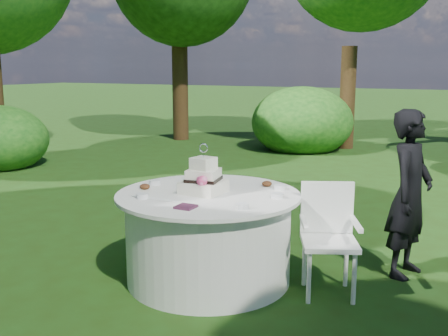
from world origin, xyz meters
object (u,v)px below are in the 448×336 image
(napkins, at_px, (186,207))
(cake, at_px, (204,180))
(guest, at_px, (410,194))
(table, at_px, (208,236))
(chair, at_px, (328,230))

(napkins, xyz_separation_m, cake, (-0.11, 0.48, 0.10))
(guest, distance_m, cake, 1.80)
(guest, height_order, table, guest)
(table, distance_m, cake, 0.50)
(guest, xyz_separation_m, chair, (-0.53, -0.66, -0.22))
(guest, xyz_separation_m, table, (-1.50, -0.90, -0.35))
(guest, height_order, chair, guest)
(guest, relative_size, table, 0.94)
(cake, bearing_deg, napkins, -76.78)
(napkins, xyz_separation_m, chair, (0.90, 0.73, -0.26))
(guest, xyz_separation_m, cake, (-1.54, -0.90, 0.15))
(napkins, bearing_deg, table, 98.53)
(napkins, height_order, guest, guest)
(guest, relative_size, chair, 1.64)
(table, bearing_deg, guest, 30.75)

